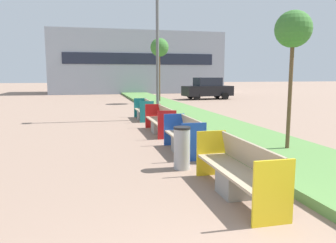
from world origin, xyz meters
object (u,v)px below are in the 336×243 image
Objects in this scene: bench_teal_frame at (144,112)px; bench_yellow_frame at (238,174)px; litter_bin at (182,148)px; sapling_tree_far at (160,48)px; street_lamp_post at (157,28)px; parked_car_distant at (207,89)px; bench_blue_frame at (184,139)px; sapling_tree_near at (293,32)px; bench_red_frame at (160,122)px.

bench_yellow_frame is at bearing -89.97° from bench_teal_frame.
litter_bin is 17.41m from sapling_tree_far.
sapling_tree_far is at bearing 77.41° from street_lamp_post.
bench_yellow_frame is 10.03m from bench_teal_frame.
bench_teal_frame is 13.87m from parked_car_distant.
bench_blue_frame and bench_teal_frame have the same top height.
parked_car_distant is at bearing 57.50° from bench_teal_frame.
sapling_tree_near reaches higher than parked_car_distant.
sapling_tree_near is at bearing -110.25° from parked_car_distant.
sapling_tree_near is at bearing -75.38° from street_lamp_post.
bench_red_frame is at bearing -121.94° from parked_car_distant.
bench_blue_frame is 2.05× the size of litter_bin.
sapling_tree_near is 16.16m from sapling_tree_far.
litter_bin reaches higher than bench_red_frame.
litter_bin is (-0.51, -4.62, 0.10)m from bench_red_frame.
street_lamp_post is at bearing -102.59° from sapling_tree_far.
sapling_tree_near is 0.84× the size of parked_car_distant.
litter_bin is 4.11m from sapling_tree_near.
street_lamp_post reaches higher than bench_yellow_frame.
sapling_tree_far reaches higher than litter_bin.
street_lamp_post is at bearing 82.14° from litter_bin.
parked_car_distant reaches higher than bench_blue_frame.
street_lamp_post reaches higher than litter_bin.
sapling_tree_far is (-0.00, 16.14, 0.86)m from sapling_tree_near.
sapling_tree_far reaches higher than bench_yellow_frame.
parked_car_distant is at bearing 67.98° from bench_blue_frame.
parked_car_distant is (7.45, 18.41, 0.55)m from bench_blue_frame.
bench_red_frame is 4.65m from litter_bin.
bench_red_frame is 17.04m from parked_car_distant.
bench_teal_frame is 2.08× the size of litter_bin.
bench_yellow_frame is 10.56m from street_lamp_post.
street_lamp_post is 1.60× the size of sapling_tree_far.
sapling_tree_near is at bearing 43.30° from bench_yellow_frame.
bench_red_frame is at bearing -99.99° from street_lamp_post.
bench_teal_frame is 0.54× the size of sapling_tree_near.
litter_bin is at bearing -96.26° from bench_red_frame.
parked_car_distant is at bearing 71.08° from bench_yellow_frame.
bench_blue_frame is 0.99× the size of bench_teal_frame.
bench_teal_frame is (0.00, 6.73, 0.00)m from bench_blue_frame.
bench_teal_frame is at bearing 90.03° from bench_yellow_frame.
bench_yellow_frame is 1.23× the size of bench_teal_frame.
street_lamp_post reaches higher than bench_teal_frame.
sapling_tree_far is (2.56, 8.51, 3.65)m from bench_teal_frame.
litter_bin is at bearing -168.34° from sapling_tree_near.
street_lamp_post is (0.61, -0.18, 3.80)m from bench_teal_frame.
sapling_tree_far is at bearing 82.17° from bench_yellow_frame.
bench_teal_frame is at bearing 108.53° from sapling_tree_near.
sapling_tree_far is (3.06, 16.77, 3.54)m from litter_bin.
bench_red_frame is 3.63m from bench_teal_frame.
bench_yellow_frame is 3.30m from bench_blue_frame.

